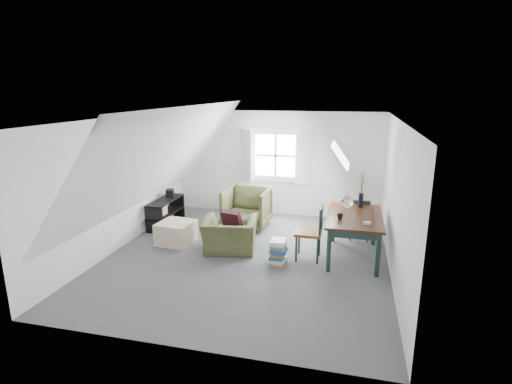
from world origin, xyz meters
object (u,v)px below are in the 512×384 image
(ottoman, at_px, (176,232))
(dining_table, at_px, (354,221))
(dining_chair_near, at_px, (311,232))
(media_shelf, at_px, (165,214))
(armchair_far, at_px, (247,226))
(magazine_stack, at_px, (278,252))
(dining_chair_far, at_px, (360,218))
(armchair_near, at_px, (230,251))

(ottoman, distance_m, dining_table, 3.47)
(dining_chair_near, distance_m, media_shelf, 3.53)
(armchair_far, relative_size, media_shelf, 0.83)
(armchair_far, bearing_deg, dining_chair_near, -40.33)
(armchair_far, relative_size, magazine_stack, 2.22)
(armchair_far, relative_size, ottoman, 1.50)
(dining_chair_far, distance_m, magazine_stack, 2.10)
(armchair_far, xyz_separation_m, media_shelf, (-1.80, -0.38, 0.27))
(dining_table, relative_size, media_shelf, 1.37)
(ottoman, height_order, magazine_stack, magazine_stack)
(armchair_near, distance_m, ottoman, 1.19)
(armchair_near, xyz_separation_m, ottoman, (-1.17, 0.14, 0.22))
(armchair_near, height_order, ottoman, ottoman)
(armchair_far, distance_m, dining_table, 2.69)
(armchair_near, relative_size, dining_chair_far, 1.12)
(dining_table, relative_size, magazine_stack, 3.65)
(armchair_near, height_order, dining_table, dining_table)
(armchair_far, xyz_separation_m, dining_chair_near, (1.57, -1.43, 0.52))
(ottoman, bearing_deg, dining_chair_near, -3.14)
(armchair_far, height_order, dining_chair_far, dining_chair_far)
(dining_chair_far, bearing_deg, armchair_far, 15.91)
(dining_chair_near, relative_size, media_shelf, 0.85)
(dining_chair_far, bearing_deg, ottoman, 37.79)
(dining_table, bearing_deg, magazine_stack, -158.76)
(media_shelf, relative_size, magazine_stack, 2.67)
(armchair_near, height_order, media_shelf, media_shelf)
(armchair_near, bearing_deg, dining_chair_far, -162.86)
(ottoman, height_order, dining_chair_near, dining_chair_near)
(dining_chair_near, relative_size, magazine_stack, 2.27)
(ottoman, bearing_deg, magazine_stack, -13.09)
(armchair_near, xyz_separation_m, media_shelf, (-1.84, 1.05, 0.27))
(armchair_far, distance_m, ottoman, 1.72)
(magazine_stack, bearing_deg, dining_table, 25.85)
(dining_table, height_order, dining_chair_far, dining_chair_far)
(armchair_near, xyz_separation_m, dining_table, (2.27, 0.26, 0.69))
(dining_chair_far, height_order, dining_chair_near, dining_chair_near)
(armchair_far, bearing_deg, magazine_stack, -57.63)
(dining_chair_near, bearing_deg, ottoman, -81.12)
(armchair_far, height_order, dining_chair_near, dining_chair_near)
(ottoman, distance_m, magazine_stack, 2.22)
(media_shelf, bearing_deg, armchair_far, 16.44)
(armchair_far, distance_m, media_shelf, 1.86)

